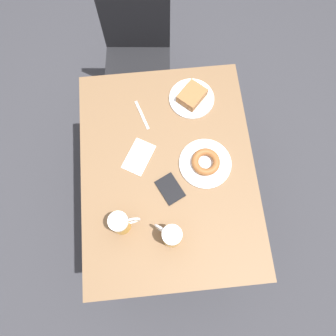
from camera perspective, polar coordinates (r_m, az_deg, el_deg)
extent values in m
plane|color=#333338|center=(2.23, 0.00, -6.39)|extent=(8.00, 8.00, 0.00)
cube|color=brown|center=(1.49, 0.00, -0.42)|extent=(0.79, 1.05, 0.03)
cylinder|color=black|center=(1.84, -10.13, -19.81)|extent=(0.04, 0.04, 0.75)
cylinder|color=black|center=(1.85, 13.05, -17.46)|extent=(0.04, 0.04, 0.75)
cylinder|color=black|center=(2.06, -11.29, 8.16)|extent=(0.04, 0.04, 0.75)
cylinder|color=black|center=(2.07, 8.55, 9.94)|extent=(0.04, 0.04, 0.75)
cube|color=black|center=(2.12, -5.32, 16.45)|extent=(0.44, 0.44, 0.02)
cube|color=black|center=(2.07, -5.72, 24.06)|extent=(0.40, 0.07, 0.41)
cylinder|color=black|center=(2.25, -9.45, 9.32)|extent=(0.03, 0.03, 0.44)
cylinder|color=black|center=(2.22, -0.37, 9.42)|extent=(0.03, 0.03, 0.44)
cylinder|color=black|center=(2.43, -8.99, 16.68)|extent=(0.03, 0.03, 0.44)
cylinder|color=black|center=(2.40, -0.33, 16.85)|extent=(0.03, 0.03, 0.44)
cylinder|color=silver|center=(1.62, 4.13, 11.98)|extent=(0.22, 0.22, 0.01)
cube|color=brown|center=(1.60, 4.20, 12.47)|extent=(0.16, 0.16, 0.04)
cylinder|color=silver|center=(1.49, 6.49, 0.80)|extent=(0.24, 0.24, 0.01)
torus|color=brown|center=(1.47, 6.58, 1.07)|extent=(0.13, 0.13, 0.03)
cylinder|color=#C68C23|center=(1.36, 0.67, -11.87)|extent=(0.08, 0.08, 0.11)
cylinder|color=white|center=(1.29, 0.71, -11.55)|extent=(0.08, 0.08, 0.02)
torus|color=silver|center=(1.35, -0.92, -10.78)|extent=(0.07, 0.06, 0.08)
cylinder|color=#C68C23|center=(1.38, -8.31, -9.59)|extent=(0.08, 0.08, 0.11)
cylinder|color=white|center=(1.32, -8.70, -9.16)|extent=(0.08, 0.08, 0.02)
torus|color=silver|center=(1.36, -6.53, -9.17)|extent=(0.08, 0.02, 0.08)
cube|color=white|center=(1.50, -5.12, 1.95)|extent=(0.17, 0.19, 0.00)
cube|color=silver|center=(1.58, -4.55, 9.20)|extent=(0.06, 0.16, 0.00)
cube|color=black|center=(1.45, 0.35, -3.64)|extent=(0.13, 0.15, 0.01)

